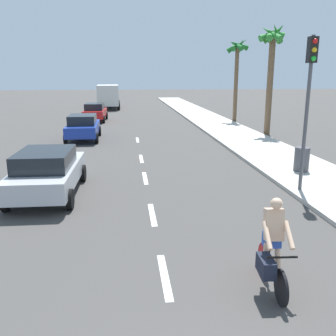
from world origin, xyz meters
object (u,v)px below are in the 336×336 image
Objects in this scene: cyclist at (272,249)px; palm_tree_distant at (237,57)px; delivery_truck at (108,96)px; parked_car_silver at (47,171)px; traffic_signal at (309,87)px; palm_tree_far at (272,50)px; trash_bin_near at (302,159)px; parked_car_red at (95,112)px; parked_car_blue at (83,126)px.

palm_tree_distant is at bearing -100.98° from cyclist.
delivery_truck reaches higher than cyclist.
traffic_signal reaches higher than parked_car_silver.
parked_car_silver is 22.94m from palm_tree_distant.
palm_tree_far is 7.38× the size of trash_bin_near.
parked_car_red is 0.80× the size of traffic_signal.
cyclist is at bearing -76.57° from parked_car_red.
palm_tree_far is at bearing -33.60° from parked_car_red.
palm_tree_far is at bearing -106.91° from cyclist.
cyclist is 18.26m from parked_car_blue.
parked_car_red is 12.97m from palm_tree_distant.
trash_bin_near is at bearing 10.69° from parked_car_silver.
cyclist reaches higher than trash_bin_near.
parked_car_red is 15.76m from palm_tree_far.
parked_car_blue is 0.60× the size of palm_tree_far.
palm_tree_distant is 18.12m from trash_bin_near.
parked_car_blue is at bearing -146.93° from palm_tree_distant.
delivery_truck is 0.87× the size of palm_tree_far.
trash_bin_near is (4.47, 7.99, -0.20)m from cyclist.
palm_tree_far is at bearing 45.12° from parked_car_silver.
cyclist is 1.85× the size of trash_bin_near.
traffic_signal reaches higher than parked_car_blue.
delivery_truck is 1.21× the size of traffic_signal.
traffic_signal is (-3.48, -19.75, -1.77)m from palm_tree_distant.
palm_tree_far is at bearing -62.54° from delivery_truck.
cyclist is at bearing -110.87° from palm_tree_far.
parked_car_silver is 0.65× the size of palm_tree_distant.
delivery_truck is 18.19m from palm_tree_distant.
parked_car_silver is 0.88× the size of traffic_signal.
parked_car_silver is 11.11m from parked_car_blue.
cyclist is 0.40× the size of parked_car_silver.
palm_tree_distant reaches higher than cyclist.
palm_tree_far is at bearing 2.56° from parked_car_blue.
parked_car_red is 21.32m from trash_bin_near.
parked_car_silver is at bearing -122.47° from palm_tree_distant.
cyclist reaches higher than parked_car_silver.
palm_tree_far reaches higher than trash_bin_near.
cyclist is 39.25m from delivery_truck.
trash_bin_near is at bearing -44.53° from parked_car_blue.
parked_car_blue is 0.69× the size of delivery_truck.
parked_car_silver is at bearing -46.16° from cyclist.
cyclist is 0.29× the size of delivery_truck.
traffic_signal is (8.56, -21.37, 2.77)m from parked_car_red.
palm_tree_far reaches higher than palm_tree_distant.
palm_tree_distant is 7.13× the size of trash_bin_near.
cyclist is 0.35× the size of traffic_signal.
parked_car_silver is 1.05× the size of parked_car_blue.
delivery_truck is (0.65, 12.03, 0.67)m from parked_car_red.
palm_tree_distant is at bearing 32.65° from parked_car_blue.
parked_car_blue is (0.00, 11.11, -0.00)m from parked_car_silver.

